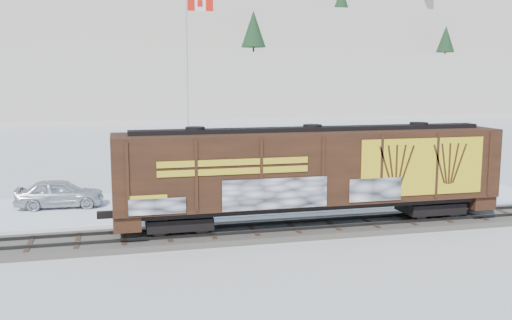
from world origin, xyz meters
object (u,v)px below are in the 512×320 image
object	(u,v)px
hopper_railcar	(312,170)
car_white	(241,191)
car_silver	(60,193)
flagpole	(189,114)
car_dark	(242,189)

from	to	relation	value
hopper_railcar	car_white	world-z (taller)	hopper_railcar
hopper_railcar	car_silver	bearing A→B (deg)	146.42
hopper_railcar	flagpole	bearing A→B (deg)	107.40
flagpole	car_dark	xyz separation A→B (m)	(2.48, -5.39, -4.31)
car_silver	car_dark	bearing A→B (deg)	-88.66
flagpole	car_silver	bearing A→B (deg)	-147.89
car_silver	car_dark	world-z (taller)	car_silver
hopper_railcar	flagpole	size ratio (longest dim) A/B	1.44
hopper_railcar	car_white	xyz separation A→B (m)	(-2.12, 6.30, -2.19)
car_silver	car_dark	size ratio (longest dim) A/B	1.13
flagpole	car_dark	size ratio (longest dim) A/B	3.04
car_white	hopper_railcar	bearing A→B (deg)	-156.56
hopper_railcar	car_silver	distance (m)	15.07
hopper_railcar	flagpole	distance (m)	14.18
flagpole	hopper_railcar	bearing A→B (deg)	-72.60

